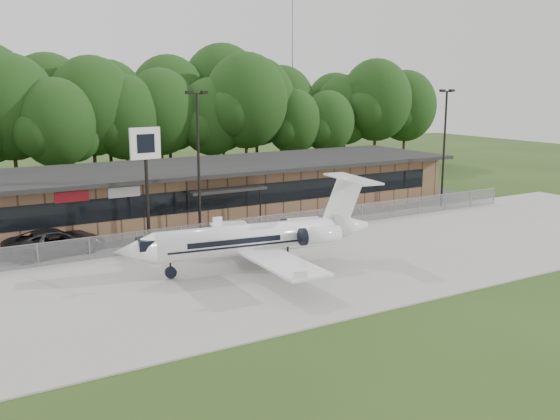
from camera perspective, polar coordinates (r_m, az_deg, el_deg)
ground at (r=33.19m, az=12.56°, el=-7.58°), size 160.00×160.00×0.00m
apron at (r=39.08m, az=4.53°, el=-4.36°), size 64.00×18.00×0.08m
parking_lot at (r=48.64m, az=-3.28°, el=-1.20°), size 50.00×9.00×0.06m
terminal at (r=52.14m, az=-5.56°, el=2.02°), size 41.00×11.65×4.30m
fence at (r=44.62m, az=-0.63°, el=-1.36°), size 46.00×0.04×1.52m
treeline at (r=68.32m, az=-12.18°, el=8.53°), size 72.00×12.00×15.00m
radio_mast at (r=83.15m, az=1.14°, el=12.70°), size 0.20×0.20×25.00m
light_pole_mid at (r=42.87m, az=-7.48°, el=5.07°), size 1.55×0.30×10.23m
light_pole_right at (r=56.01m, az=14.81°, el=6.27°), size 1.55×0.30×10.23m
business_jet at (r=36.09m, az=-2.08°, el=-2.67°), size 15.53×13.90×5.23m
suv at (r=41.97m, az=-19.85°, el=-2.76°), size 6.48×3.62×1.71m
pole_sign at (r=41.87m, az=-12.18°, el=4.85°), size 2.08×0.41×7.90m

